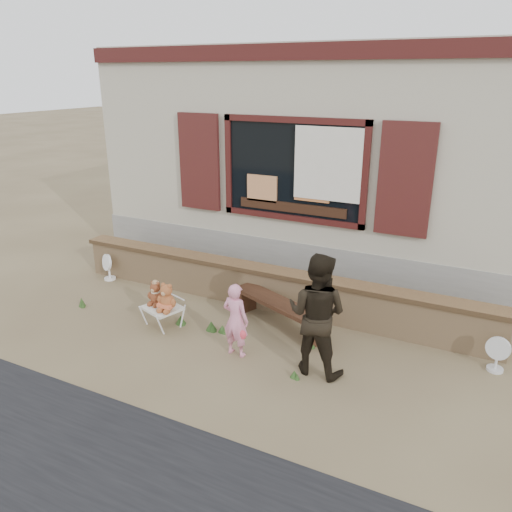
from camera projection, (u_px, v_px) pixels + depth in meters
The scene contains 12 objects.
ground at pixel (237, 334), 7.21m from camera, with size 80.00×80.00×0.00m, color brown.
shopfront at pixel (340, 153), 10.29m from camera, with size 8.04×5.13×4.00m.
brick_wall at pixel (267, 287), 7.93m from camera, with size 7.10×0.36×0.67m.
bench at pixel (278, 308), 7.30m from camera, with size 1.65×0.95×0.42m.
folding_chair at pixel (162, 309), 7.34m from camera, with size 0.62×0.58×0.31m.
teddy_bear_left at pixel (156, 293), 7.36m from camera, with size 0.27×0.23×0.37m, color brown, non-canonical shape.
teddy_bear_right at pixel (167, 296), 7.16m from camera, with size 0.31×0.27×0.42m, color brown, non-canonical shape.
child at pixel (236, 320), 6.51m from camera, with size 0.37×0.24×1.02m, color pink.
adult at pixel (317, 314), 6.06m from camera, with size 0.76×0.59×1.57m, color black.
fan_left at pixel (109, 267), 9.03m from camera, with size 0.32×0.21×0.49m.
fan_right at pixel (498, 354), 6.23m from camera, with size 0.31×0.20×0.48m.
grass_tufts at pixel (204, 323), 7.38m from camera, with size 3.94×1.14×0.15m.
Camera 1 is at (3.09, -5.59, 3.53)m, focal length 35.00 mm.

